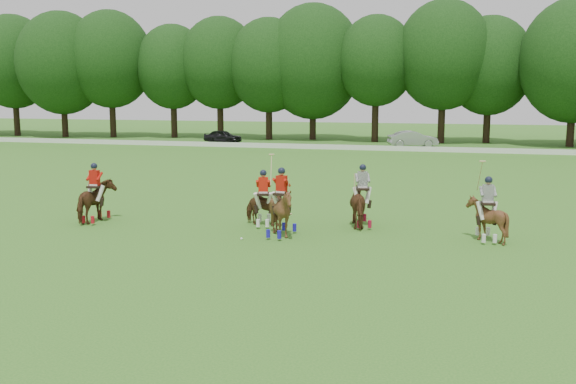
% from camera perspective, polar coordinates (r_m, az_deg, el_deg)
% --- Properties ---
extents(ground, '(180.00, 180.00, 0.00)m').
position_cam_1_polar(ground, '(21.06, -9.80, -5.18)').
color(ground, '#2E6D1F').
rests_on(ground, ground).
extents(tree_line, '(117.98, 14.32, 14.75)m').
position_cam_1_polar(tree_line, '(67.15, 8.12, 11.46)').
color(tree_line, black).
rests_on(tree_line, ground).
extents(boundary_rail, '(120.00, 0.10, 0.44)m').
position_cam_1_polar(boundary_rail, '(57.37, 6.42, 3.94)').
color(boundary_rail, white).
rests_on(boundary_rail, ground).
extents(car_left, '(4.05, 2.07, 1.32)m').
position_cam_1_polar(car_left, '(65.49, -5.81, 4.94)').
color(car_left, black).
rests_on(car_left, ground).
extents(car_mid, '(4.84, 2.97, 1.51)m').
position_cam_1_polar(car_mid, '(61.31, 11.03, 4.65)').
color(car_mid, '#A8A7AD').
rests_on(car_mid, ground).
extents(polo_red_a, '(1.21, 1.96, 2.34)m').
position_cam_1_polar(polo_red_a, '(26.25, -16.73, -0.76)').
color(polo_red_a, '#472513').
rests_on(polo_red_a, ground).
extents(polo_red_b, '(1.67, 1.52, 2.70)m').
position_cam_1_polar(polo_red_b, '(24.45, -2.20, -1.30)').
color(polo_red_b, '#472513').
rests_on(polo_red_b, ground).
extents(polo_red_c, '(1.67, 1.82, 2.46)m').
position_cam_1_polar(polo_red_c, '(22.61, -0.57, -1.74)').
color(polo_red_c, '#472513').
rests_on(polo_red_c, ground).
extents(polo_stripe_a, '(1.46, 2.18, 2.38)m').
position_cam_1_polar(polo_stripe_a, '(24.49, 6.61, -1.07)').
color(polo_stripe_a, '#472513').
rests_on(polo_stripe_a, ground).
extents(polo_stripe_b, '(1.44, 1.56, 2.78)m').
position_cam_1_polar(polo_stripe_b, '(22.98, 17.25, -2.24)').
color(polo_stripe_b, '#472513').
rests_on(polo_stripe_b, ground).
extents(polo_ball, '(0.09, 0.09, 0.09)m').
position_cam_1_polar(polo_ball, '(22.32, -4.15, -4.16)').
color(polo_ball, white).
rests_on(polo_ball, ground).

